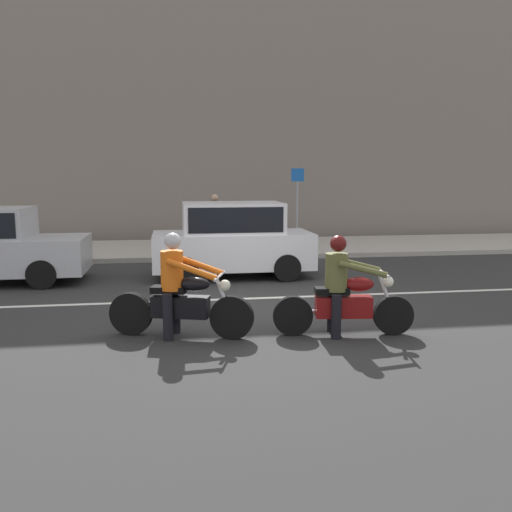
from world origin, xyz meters
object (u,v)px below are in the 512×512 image
at_px(motorcycle_with_rider_olive, 343,295).
at_px(street_sign_post, 297,197).
at_px(motorcycle_with_rider_orange_stripe, 180,295).
at_px(parked_hatchback_white, 233,239).
at_px(pedestrian_bystander, 215,217).

bearing_deg(motorcycle_with_rider_olive, street_sign_post, 80.73).
xyz_separation_m(motorcycle_with_rider_orange_stripe, motorcycle_with_rider_olive, (2.47, -0.28, -0.02)).
bearing_deg(parked_hatchback_white, pedestrian_bystander, 91.22).
height_order(motorcycle_with_rider_olive, parked_hatchback_white, parked_hatchback_white).
xyz_separation_m(motorcycle_with_rider_orange_stripe, street_sign_post, (4.16, 10.06, 1.04)).
height_order(parked_hatchback_white, pedestrian_bystander, pedestrian_bystander).
xyz_separation_m(motorcycle_with_rider_olive, pedestrian_bystander, (-1.22, 9.27, 0.51)).
relative_size(motorcycle_with_rider_olive, pedestrian_bystander, 1.26).
relative_size(parked_hatchback_white, pedestrian_bystander, 2.21).
bearing_deg(pedestrian_bystander, motorcycle_with_rider_olive, -82.51).
xyz_separation_m(motorcycle_with_rider_orange_stripe, parked_hatchback_white, (1.34, 4.78, 0.28)).
distance_m(parked_hatchback_white, pedestrian_bystander, 4.21).
height_order(motorcycle_with_rider_olive, pedestrian_bystander, pedestrian_bystander).
height_order(motorcycle_with_rider_olive, street_sign_post, street_sign_post).
relative_size(street_sign_post, pedestrian_bystander, 1.50).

